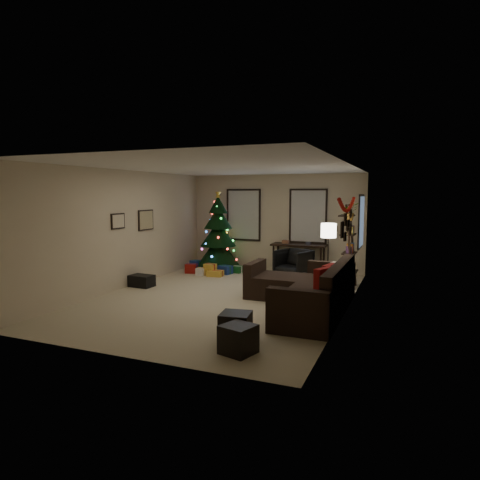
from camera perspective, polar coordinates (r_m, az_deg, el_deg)
name	(u,v)px	position (r m, az deg, el deg)	size (l,w,h in m)	color
floor	(225,297)	(8.94, -2.06, -7.71)	(7.00, 7.00, 0.00)	#C4B694
ceiling	(224,167)	(8.69, -2.13, 9.83)	(7.00, 7.00, 0.00)	white
wall_back	(275,222)	(11.98, 4.78, 2.38)	(5.00, 5.00, 0.00)	beige
wall_front	(115,256)	(5.73, -16.59, -2.14)	(5.00, 5.00, 0.00)	beige
wall_left	(125,229)	(10.00, -15.28, 1.40)	(7.00, 7.00, 0.00)	beige
wall_right	(348,238)	(8.03, 14.42, 0.28)	(7.00, 7.00, 0.00)	beige
window_back_left	(244,215)	(12.26, 0.50, 3.43)	(1.05, 0.06, 1.50)	#728CB2
window_back_right	(308,216)	(11.70, 9.20, 3.21)	(1.05, 0.06, 1.50)	#728CB2
window_right_wall	(362,221)	(10.54, 16.15, 2.44)	(0.06, 0.90, 1.30)	#728CB2
christmas_tree	(218,236)	(11.99, -2.96, 0.48)	(1.23, 1.23, 2.30)	black
presents	(211,269)	(11.62, -3.95, -3.88)	(1.50, 1.25, 0.30)	navy
sofa	(308,292)	(8.14, 9.16, -7.01)	(2.09, 3.03, 0.92)	black
pillow_red_a	(325,281)	(7.52, 11.37, -5.52)	(0.13, 0.48, 0.48)	maroon
pillow_red_b	(329,277)	(7.96, 11.98, -4.89)	(0.12, 0.46, 0.46)	maroon
pillow_cream	(333,273)	(8.36, 12.49, -4.42)	(0.12, 0.41, 0.41)	beige
ottoman_near	(236,327)	(6.36, -0.60, -11.64)	(0.43, 0.43, 0.41)	black
ottoman_far	(238,339)	(5.87, -0.24, -13.29)	(0.41, 0.41, 0.39)	black
desk	(299,247)	(11.57, 7.95, -1.01)	(1.48, 0.53, 0.80)	black
desk_chair	(293,263)	(10.99, 7.25, -3.15)	(0.72, 0.67, 0.74)	black
bookshelf	(350,247)	(9.98, 14.69, -0.99)	(0.30, 0.57, 1.93)	black
potted_plant	(350,209)	(9.62, 14.61, 4.06)	(0.47, 0.40, 0.52)	#4C4C4C
floor_lamp	(328,235)	(9.16, 11.89, 0.64)	(0.32, 0.32, 1.54)	black
art_map	(146,220)	(10.61, -12.63, 2.65)	(0.04, 0.60, 0.50)	black
art_abstract	(118,221)	(9.75, -16.21, 2.46)	(0.04, 0.45, 0.35)	black
gallery	(347,226)	(7.94, 14.24, 1.82)	(0.03, 1.25, 0.54)	black
garland	(347,204)	(8.11, 14.30, 4.71)	(0.08, 1.90, 0.30)	#A5140C
stocking_left	(272,217)	(12.11, 4.29, 3.19)	(0.20, 0.05, 0.36)	#990F0C
stocking_right	(283,217)	(12.02, 5.80, 3.07)	(0.20, 0.05, 0.36)	#990F0C
storage_bin	(142,281)	(10.14, -13.17, -5.41)	(0.54, 0.36, 0.27)	black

